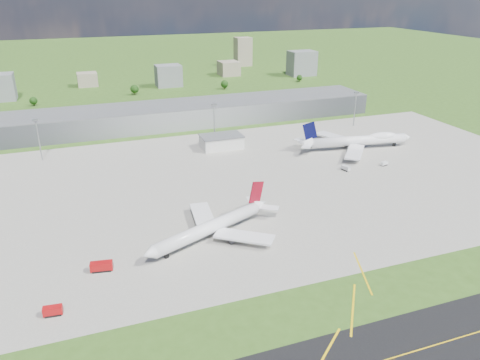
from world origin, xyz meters
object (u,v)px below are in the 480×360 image
object	(u,v)px
van_white_near	(346,168)
airliner_blue_quad	(358,141)
crash_tender	(53,311)
airliner_red_twin	(213,227)
fire_truck	(102,267)
tug_yellow	(163,246)
van_white_far	(384,164)

from	to	relation	value
van_white_near	airliner_blue_quad	bearing A→B (deg)	-56.91
airliner_blue_quad	crash_tender	world-z (taller)	airliner_blue_quad
airliner_red_twin	crash_tender	distance (m)	70.89
airliner_red_twin	airliner_blue_quad	size ratio (longest dim) A/B	0.82
airliner_red_twin	fire_truck	bearing A→B (deg)	-11.52
airliner_red_twin	crash_tender	size ratio (longest dim) A/B	10.08
airliner_red_twin	airliner_blue_quad	xyz separation A→B (m)	(122.18, 77.92, 0.73)
airliner_blue_quad	fire_truck	distance (m)	190.49
airliner_blue_quad	van_white_near	bearing A→B (deg)	-123.38
tug_yellow	airliner_red_twin	bearing A→B (deg)	-35.71
tug_yellow	van_white_far	size ratio (longest dim) A/B	0.91
airliner_red_twin	airliner_blue_quad	bearing A→B (deg)	-171.34
tug_yellow	van_white_near	world-z (taller)	van_white_near
airliner_blue_quad	van_white_far	world-z (taller)	airliner_blue_quad
airliner_blue_quad	van_white_far	bearing A→B (deg)	-85.40
van_white_near	fire_truck	bearing A→B (deg)	97.48
crash_tender	van_white_near	world-z (taller)	crash_tender
crash_tender	van_white_far	bearing A→B (deg)	28.45
airliner_red_twin	van_white_far	size ratio (longest dim) A/B	13.03
airliner_red_twin	van_white_far	bearing A→B (deg)	177.26
airliner_red_twin	van_white_near	distance (m)	105.39
fire_truck	crash_tender	distance (m)	26.89
fire_truck	van_white_near	distance (m)	152.07
fire_truck	airliner_blue_quad	bearing A→B (deg)	37.26
airliner_blue_quad	fire_truck	bearing A→B (deg)	-143.57
tug_yellow	van_white_near	size ratio (longest dim) A/B	0.74
crash_tender	airliner_red_twin	bearing A→B (deg)	31.59
fire_truck	tug_yellow	size ratio (longest dim) A/B	1.94
crash_tender	tug_yellow	distance (m)	50.73
crash_tender	van_white_far	size ratio (longest dim) A/B	1.29
fire_truck	tug_yellow	bearing A→B (deg)	27.97
airliner_red_twin	tug_yellow	world-z (taller)	airliner_red_twin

